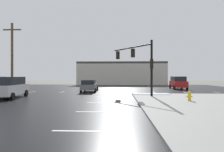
% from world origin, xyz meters
% --- Properties ---
extents(ground_plane, '(120.00, 120.00, 0.00)m').
position_xyz_m(ground_plane, '(0.00, 0.00, 0.00)').
color(ground_plane, slate).
extents(road_asphalt, '(44.00, 44.00, 0.02)m').
position_xyz_m(road_asphalt, '(0.00, 0.00, 0.01)').
color(road_asphalt, black).
rests_on(road_asphalt, ground_plane).
extents(snow_strip_curbside, '(4.00, 1.60, 0.06)m').
position_xyz_m(snow_strip_curbside, '(5.00, -4.00, 0.17)').
color(snow_strip_curbside, white).
rests_on(snow_strip_curbside, sidewalk_corner).
extents(lane_markings, '(36.15, 36.15, 0.01)m').
position_xyz_m(lane_markings, '(1.20, -1.38, 0.02)').
color(lane_markings, silver).
rests_on(lane_markings, road_asphalt).
extents(traffic_signal_mast, '(3.96, 5.25, 5.56)m').
position_xyz_m(traffic_signal_mast, '(3.65, -4.55, 3.94)').
color(traffic_signal_mast, black).
rests_on(traffic_signal_mast, sidewalk_corner).
extents(fire_hydrant, '(0.48, 0.26, 0.79)m').
position_xyz_m(fire_hydrant, '(7.21, -9.50, 0.54)').
color(fire_hydrant, gold).
rests_on(fire_hydrant, sidewalk_corner).
extents(strip_building_background, '(21.57, 8.00, 5.58)m').
position_xyz_m(strip_building_background, '(2.02, 24.45, 2.79)').
color(strip_building_background, beige).
rests_on(strip_building_background, ground_plane).
extents(sedan_grey, '(2.13, 4.58, 1.58)m').
position_xyz_m(sedan_grey, '(-2.46, 0.42, 0.85)').
color(sedan_grey, slate).
rests_on(sedan_grey, road_asphalt).
extents(suv_red, '(2.41, 4.93, 2.03)m').
position_xyz_m(suv_red, '(11.10, 6.70, 1.09)').
color(suv_red, '#B21919').
rests_on(suv_red, road_asphalt).
extents(suv_silver, '(2.61, 4.99, 2.03)m').
position_xyz_m(suv_silver, '(-8.96, -7.23, 1.09)').
color(suv_silver, '#B7BABF').
rests_on(suv_silver, road_asphalt).
extents(sedan_white, '(4.55, 2.05, 1.58)m').
position_xyz_m(sedan_white, '(-13.58, 0.45, 0.85)').
color(sedan_white, white).
rests_on(sedan_white, road_asphalt).
extents(utility_pole_mid, '(2.20, 0.28, 8.53)m').
position_xyz_m(utility_pole_mid, '(-11.42, -2.41, 4.47)').
color(utility_pole_mid, brown).
rests_on(utility_pole_mid, ground_plane).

